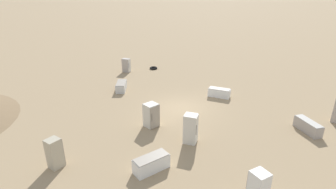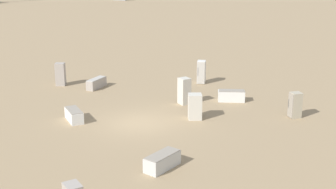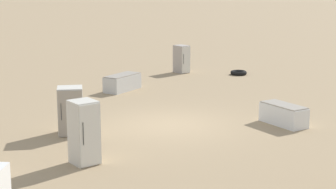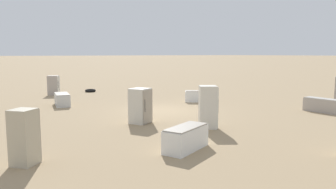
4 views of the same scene
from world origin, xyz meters
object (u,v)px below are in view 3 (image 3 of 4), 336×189
discarded_fridge_2 (284,115)px  scrap_tire (239,73)px  discarded_fridge_5 (182,59)px  discarded_fridge_9 (71,111)px  discarded_fridge_4 (84,132)px  discarded_fridge_8 (122,83)px

discarded_fridge_2 → scrap_tire: bearing=-120.4°
discarded_fridge_5 → discarded_fridge_9: (12.27, 0.53, 0.05)m
discarded_fridge_4 → scrap_tire: (-15.10, 0.61, -0.77)m
discarded_fridge_2 → scrap_tire: 9.85m
discarded_fridge_5 → discarded_fridge_9: 12.29m
discarded_fridge_8 → scrap_tire: size_ratio=2.36×
discarded_fridge_4 → scrap_tire: discarded_fridge_4 is taller
discarded_fridge_8 → scrap_tire: discarded_fridge_8 is taller
discarded_fridge_9 → scrap_tire: bearing=-130.1°
scrap_tire → discarded_fridge_5: bearing=-81.8°
discarded_fridge_2 → discarded_fridge_4: discarded_fridge_4 is taller
discarded_fridge_2 → discarded_fridge_8: 8.36m
discarded_fridge_8 → discarded_fridge_5: bearing=-88.8°
discarded_fridge_4 → scrap_tire: size_ratio=2.07×
discarded_fridge_5 → discarded_fridge_2: bearing=69.3°
discarded_fridge_5 → discarded_fridge_9: discarded_fridge_9 is taller
discarded_fridge_8 → scrap_tire: bearing=-113.1°
discarded_fridge_2 → discarded_fridge_5: discarded_fridge_5 is taller
discarded_fridge_5 → discarded_fridge_9: bearing=33.8°
discarded_fridge_2 → discarded_fridge_9: (3.61, -6.22, 0.42)m
discarded_fridge_5 → scrap_tire: bearing=129.5°
discarded_fridge_2 → discarded_fridge_5: 10.99m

